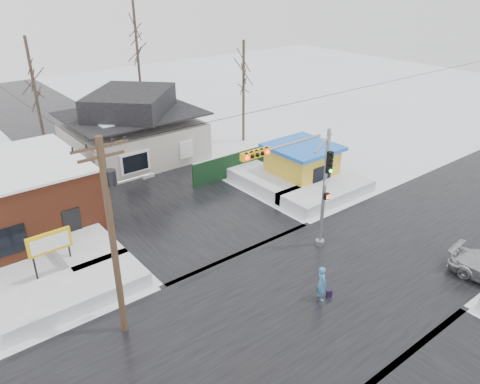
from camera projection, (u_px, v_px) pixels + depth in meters
ground at (309, 298)px, 22.71m from camera, size 120.00×120.00×0.00m
road_ns at (309, 297)px, 22.71m from camera, size 10.00×120.00×0.02m
road_ew at (309, 297)px, 22.71m from camera, size 120.00×10.00×0.02m
snowbank_nw at (72, 292)px, 22.44m from camera, size 7.00×3.00×0.80m
snowbank_ne at (327, 192)px, 32.53m from camera, size 7.00×3.00×0.80m
snowbank_nside_w at (75, 237)px, 27.09m from camera, size 3.00×8.00×0.80m
snowbank_nside_e at (258, 177)px, 34.95m from camera, size 3.00×8.00×0.80m
traffic_signal at (306, 180)px, 24.21m from camera, size 6.05×0.68×7.00m
utility_pole at (113, 229)px, 18.53m from camera, size 3.15×0.44×9.00m
marquee_sign at (50, 244)px, 23.55m from camera, size 2.20×0.21×2.55m
house at (133, 129)px, 38.25m from camera, size 10.40×8.40×5.76m
kiosk at (302, 163)px, 34.47m from camera, size 4.60×4.60×2.88m
fence at (237, 164)px, 35.86m from camera, size 8.00×0.12×1.80m
tree_far_left at (30, 64)px, 35.41m from camera, size 3.00×3.00×10.00m
tree_far_mid at (135, 29)px, 41.75m from camera, size 3.00×3.00×12.00m
tree_far_right at (244, 62)px, 40.49m from camera, size 3.00×3.00×9.00m
pedestrian at (322, 284)px, 22.23m from camera, size 0.64×0.77×1.83m
shopping_bag at (329, 294)px, 22.68m from camera, size 0.30×0.20×0.35m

